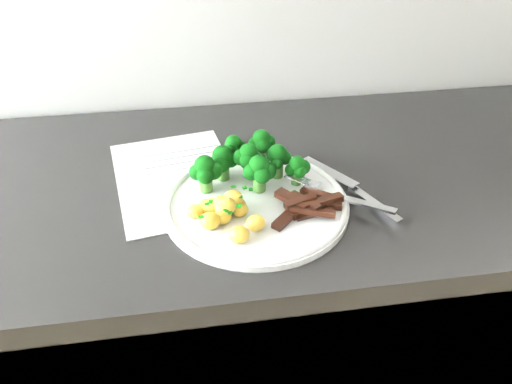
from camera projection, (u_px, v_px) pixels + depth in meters
name	position (u px, v px, depth m)	size (l,w,h in m)	color
counter	(295.00, 332.00, 1.14)	(2.31, 0.58, 0.87)	black
recipe_paper	(177.00, 177.00, 0.87)	(0.25, 0.32, 0.00)	white
plate	(256.00, 203.00, 0.80)	(0.30, 0.30, 0.02)	white
broccoli	(248.00, 160.00, 0.82)	(0.20, 0.13, 0.07)	#386724
potatoes	(224.00, 211.00, 0.75)	(0.11, 0.11, 0.04)	gold
beef_strips	(308.00, 205.00, 0.77)	(0.12, 0.10, 0.03)	black
fork	(341.00, 195.00, 0.80)	(0.15, 0.14, 0.02)	#BABABF
knife	(361.00, 195.00, 0.82)	(0.12, 0.20, 0.02)	#BABABF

